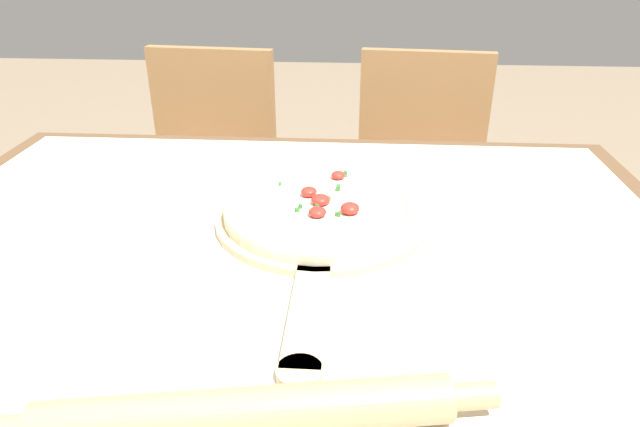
{
  "coord_description": "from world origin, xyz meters",
  "views": [
    {
      "loc": [
        0.1,
        -0.71,
        1.2
      ],
      "look_at": [
        0.05,
        0.06,
        0.81
      ],
      "focal_mm": 32.0,
      "sensor_mm": 36.0,
      "label": 1
    }
  ],
  "objects": [
    {
      "name": "dining_table",
      "position": [
        0.0,
        0.0,
        0.67
      ],
      "size": [
        1.27,
        1.01,
        0.78
      ],
      "color": "brown",
      "rests_on": "ground_plane"
    },
    {
      "name": "towel_cloth",
      "position": [
        0.0,
        0.0,
        0.78
      ],
      "size": [
        1.19,
        0.93,
        0.0
      ],
      "color": "silver",
      "rests_on": "dining_table"
    },
    {
      "name": "pizza_peel",
      "position": [
        0.05,
        0.06,
        0.79
      ],
      "size": [
        0.33,
        0.54,
        0.01
      ],
      "color": "#D6B784",
      "rests_on": "towel_cloth"
    },
    {
      "name": "pizza",
      "position": [
        0.05,
        0.09,
        0.81
      ],
      "size": [
        0.31,
        0.31,
        0.04
      ],
      "color": "beige",
      "rests_on": "pizza_peel"
    },
    {
      "name": "rolling_pin",
      "position": [
        0.01,
        -0.34,
        0.8
      ],
      "size": [
        0.47,
        0.11,
        0.05
      ],
      "rotation": [
        0.0,
        0.0,
        0.16
      ],
      "color": "tan",
      "rests_on": "towel_cloth"
    },
    {
      "name": "chair_left",
      "position": [
        -0.34,
        0.87,
        0.51
      ],
      "size": [
        0.44,
        0.44,
        0.89
      ],
      "rotation": [
        0.0,
        0.0,
        -0.1
      ],
      "color": "#A37547",
      "rests_on": "ground_plane"
    },
    {
      "name": "chair_right",
      "position": [
        0.29,
        0.87,
        0.51
      ],
      "size": [
        0.44,
        0.44,
        0.89
      ],
      "rotation": [
        0.0,
        0.0,
        -0.1
      ],
      "color": "#A37547",
      "rests_on": "ground_plane"
    }
  ]
}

